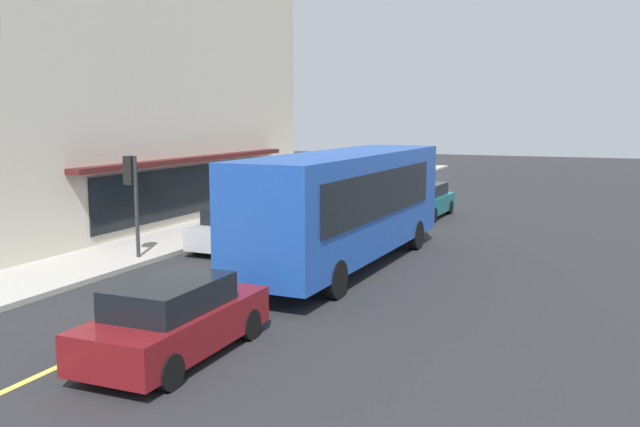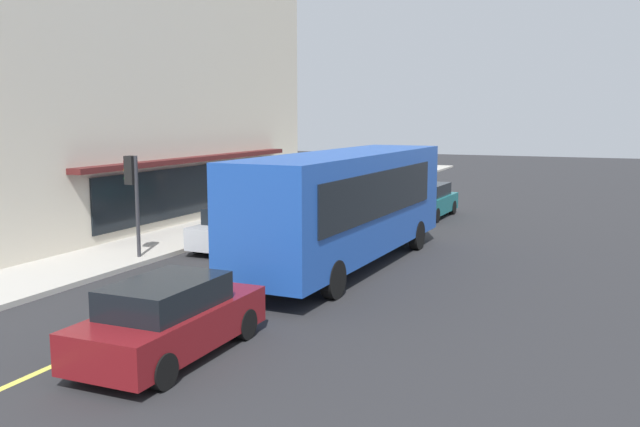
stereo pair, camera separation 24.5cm
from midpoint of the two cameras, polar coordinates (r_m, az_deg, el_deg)
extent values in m
plane|color=#28282B|center=(23.02, -0.67, -3.28)|extent=(120.00, 120.00, 0.00)
cube|color=#B2ADA3|center=(25.63, -11.70, -2.09)|extent=(80.00, 3.11, 0.15)
cube|color=#D8D14C|center=(23.02, -0.67, -3.27)|extent=(36.00, 0.16, 0.01)
cube|color=beige|center=(31.73, -17.40, 11.53)|extent=(20.66, 8.86, 13.24)
cube|color=#4C1919|center=(28.90, -10.00, 4.55)|extent=(14.46, 0.70, 0.20)
cube|color=black|center=(29.13, -10.30, 2.01)|extent=(12.40, 0.08, 2.00)
cube|color=#1E4CAD|center=(20.52, 2.63, 0.96)|extent=(11.08, 2.87, 3.00)
cube|color=black|center=(25.57, 7.36, 3.16)|extent=(0.19, 2.10, 1.80)
cube|color=black|center=(20.73, -0.93, 2.05)|extent=(8.80, 0.35, 1.32)
cube|color=black|center=(19.74, 5.70, 1.70)|extent=(8.80, 0.35, 1.32)
cube|color=#0CF259|center=(25.57, 7.44, 5.15)|extent=(0.14, 1.90, 0.36)
cube|color=#2D2D33|center=(25.85, 7.36, -0.38)|extent=(0.24, 2.40, 0.40)
cylinder|color=black|center=(24.39, 3.35, -1.44)|extent=(1.01, 0.33, 1.00)
cylinder|color=black|center=(23.65, 8.43, -1.82)|extent=(1.01, 0.33, 1.00)
cylinder|color=black|center=(18.17, -5.02, -4.82)|extent=(1.01, 0.33, 1.00)
cylinder|color=black|center=(17.17, 1.54, -5.56)|extent=(1.01, 0.33, 1.00)
cylinder|color=#2D2D33|center=(22.05, -14.81, 0.55)|extent=(0.12, 0.12, 3.20)
cube|color=black|center=(22.06, -15.33, 3.54)|extent=(0.30, 0.30, 0.90)
sphere|color=red|center=(22.15, -15.70, 4.24)|extent=(0.18, 0.18, 0.18)
sphere|color=orange|center=(22.16, -15.67, 3.55)|extent=(0.18, 0.18, 0.18)
sphere|color=green|center=(22.19, -15.64, 2.85)|extent=(0.18, 0.18, 0.18)
cube|color=#14666B|center=(31.24, 9.21, 0.78)|extent=(4.36, 1.96, 0.75)
cube|color=black|center=(31.31, 9.31, 1.99)|extent=(2.46, 1.60, 0.55)
cylinder|color=black|center=(29.71, 9.94, -0.16)|extent=(0.65, 0.24, 0.64)
cylinder|color=black|center=(30.18, 6.94, 0.03)|extent=(0.65, 0.24, 0.64)
cylinder|color=black|center=(32.43, 11.30, 0.50)|extent=(0.65, 0.24, 0.64)
cylinder|color=black|center=(32.86, 8.52, 0.67)|extent=(0.65, 0.24, 0.64)
cube|color=#B7BABF|center=(23.76, -6.32, -1.51)|extent=(4.33, 1.88, 0.75)
cube|color=black|center=(23.53, -6.53, 0.00)|extent=(2.44, 1.56, 0.55)
cylinder|color=black|center=(25.42, -6.27, -1.49)|extent=(0.64, 0.23, 0.64)
cylinder|color=black|center=(24.63, -2.98, -1.77)|extent=(0.64, 0.23, 0.64)
cylinder|color=black|center=(23.06, -9.87, -2.57)|extent=(0.64, 0.23, 0.64)
cylinder|color=black|center=(22.19, -6.36, -2.92)|extent=(0.64, 0.23, 0.64)
cube|color=maroon|center=(13.46, -11.89, -9.24)|extent=(4.31, 1.82, 0.75)
cube|color=black|center=(13.16, -12.35, -6.71)|extent=(2.42, 1.52, 0.55)
cylinder|color=black|center=(15.10, -11.33, -8.38)|extent=(0.64, 0.22, 0.64)
cylinder|color=black|center=(14.27, -5.81, -9.24)|extent=(0.64, 0.22, 0.64)
cylinder|color=black|center=(12.98, -18.55, -11.43)|extent=(0.64, 0.22, 0.64)
cylinder|color=black|center=(12.00, -12.53, -12.83)|extent=(0.64, 0.22, 0.64)
cylinder|color=black|center=(28.59, -5.89, 0.15)|extent=(0.18, 0.18, 0.89)
cylinder|color=#594C47|center=(28.49, -5.91, 1.75)|extent=(0.34, 0.34, 0.71)
sphere|color=tan|center=(28.44, -5.92, 2.71)|extent=(0.25, 0.25, 0.25)
camera|label=1|loc=(0.12, -89.66, 0.05)|focal=38.05mm
camera|label=2|loc=(0.12, 90.34, -0.05)|focal=38.05mm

